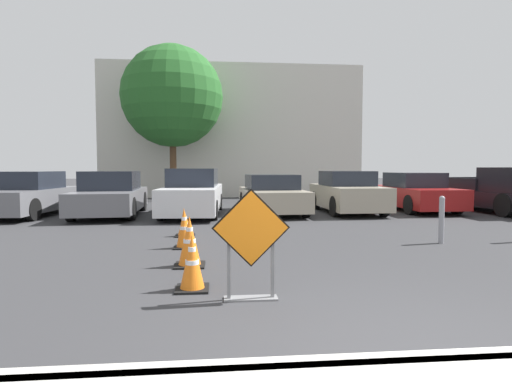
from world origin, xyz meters
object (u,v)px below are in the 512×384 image
object	(u,v)px
road_closed_sign	(251,239)
traffic_cone_nearest	(192,263)
traffic_cone_fourth	(185,224)
parked_car_third	(193,194)
traffic_cone_second	(190,242)
parked_car_second	(111,195)
parked_car_sixth	(415,193)
parked_car_fourth	(272,195)
parked_car_fifth	(347,193)
pickup_truck	(502,192)
parked_car_nearest	(28,195)
bollard_nearest	(442,218)
traffic_cone_third	(184,228)

from	to	relation	value
road_closed_sign	traffic_cone_nearest	size ratio (longest dim) A/B	1.85
traffic_cone_fourth	parked_car_third	size ratio (longest dim) A/B	0.12
traffic_cone_nearest	traffic_cone_fourth	world-z (taller)	traffic_cone_nearest
traffic_cone_second	parked_car_third	size ratio (longest dim) A/B	0.17
parked_car_second	parked_car_sixth	size ratio (longest dim) A/B	1.07
parked_car_third	traffic_cone_fourth	bearing A→B (deg)	93.99
parked_car_fourth	parked_car_fifth	distance (m)	2.73
traffic_cone_nearest	pickup_truck	xyz separation A→B (m)	(10.38, 8.11, 0.37)
road_closed_sign	parked_car_second	world-z (taller)	parked_car_second
traffic_cone_nearest	traffic_cone_second	distance (m)	1.29
parked_car_third	pickup_truck	xyz separation A→B (m)	(10.92, -0.38, 0.01)
traffic_cone_nearest	parked_car_sixth	xyz separation A→B (m)	(7.64, 9.11, 0.31)
parked_car_fourth	parked_car_fifth	size ratio (longest dim) A/B	1.05
parked_car_nearest	parked_car_second	distance (m)	2.73
traffic_cone_fourth	parked_car_second	size ratio (longest dim) A/B	0.13
road_closed_sign	parked_car_second	distance (m)	9.85
parked_car_fourth	parked_car_second	bearing A→B (deg)	-1.56
parked_car_fourth	pickup_truck	bearing A→B (deg)	173.54
parked_car_fifth	parked_car_third	bearing A→B (deg)	1.58
parked_car_sixth	parked_car_fifth	bearing A→B (deg)	8.29
parked_car_second	parked_car_third	world-z (taller)	parked_car_third
traffic_cone_fourth	parked_car_fifth	size ratio (longest dim) A/B	0.14
traffic_cone_nearest	parked_car_third	size ratio (longest dim) A/B	0.15
parked_car_nearest	parked_car_sixth	xyz separation A→B (m)	(13.64, 0.44, -0.02)
traffic_cone_fourth	pickup_truck	size ratio (longest dim) A/B	0.11
pickup_truck	bollard_nearest	xyz separation A→B (m)	(-5.35, -5.33, -0.20)
parked_car_nearest	parked_car_sixth	distance (m)	13.64
traffic_cone_nearest	parked_car_sixth	world-z (taller)	parked_car_sixth
parked_car_second	pickup_truck	xyz separation A→B (m)	(13.65, -0.40, 0.04)
parked_car_nearest	parked_car_second	xyz separation A→B (m)	(2.72, -0.15, 0.00)
traffic_cone_third	road_closed_sign	bearing A→B (deg)	-71.67
pickup_truck	road_closed_sign	bearing A→B (deg)	39.54
traffic_cone_nearest	parked_car_fourth	bearing A→B (deg)	75.79
traffic_cone_fourth	parked_car_sixth	size ratio (longest dim) A/B	0.14
road_closed_sign	traffic_cone_third	world-z (taller)	road_closed_sign
road_closed_sign	traffic_cone_fourth	xyz separation A→B (m)	(-1.19, 4.66, -0.46)
parked_car_nearest	parked_car_second	bearing A→B (deg)	-179.74
bollard_nearest	parked_car_sixth	bearing A→B (deg)	67.57
parked_car_second	parked_car_fifth	world-z (taller)	parked_car_second
road_closed_sign	traffic_cone_nearest	distance (m)	0.96
parked_car_second	parked_car_sixth	world-z (taller)	parked_car_second
traffic_cone_second	parked_car_fourth	size ratio (longest dim) A/B	0.20
road_closed_sign	traffic_cone_fourth	distance (m)	4.83
traffic_cone_second	bollard_nearest	world-z (taller)	bollard_nearest
traffic_cone_nearest	bollard_nearest	distance (m)	5.75
parked_car_nearest	traffic_cone_third	bearing A→B (deg)	137.26
parked_car_sixth	pickup_truck	xyz separation A→B (m)	(2.74, -1.00, 0.06)
parked_car_third	parked_car_fifth	distance (m)	5.46
traffic_cone_second	traffic_cone_fourth	bearing A→B (deg)	96.39
traffic_cone_second	parked_car_fourth	xyz separation A→B (m)	(2.31, 7.35, 0.24)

